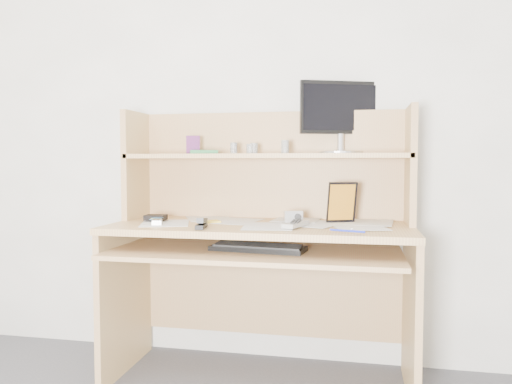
% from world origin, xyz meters
% --- Properties ---
extents(back_wall, '(3.60, 0.04, 2.50)m').
position_xyz_m(back_wall, '(0.00, 1.80, 1.25)').
color(back_wall, white).
rests_on(back_wall, floor).
extents(desk, '(1.40, 0.70, 1.30)m').
position_xyz_m(desk, '(0.00, 1.56, 0.69)').
color(desk, tan).
rests_on(desk, floor).
extents(paper_clutter, '(1.32, 0.54, 0.01)m').
position_xyz_m(paper_clutter, '(0.00, 1.48, 0.75)').
color(paper_clutter, white).
rests_on(paper_clutter, desk).
extents(keyboard, '(0.43, 0.20, 0.03)m').
position_xyz_m(keyboard, '(0.02, 1.34, 0.66)').
color(keyboard, black).
rests_on(keyboard, desk).
extents(tv_remote, '(0.10, 0.20, 0.02)m').
position_xyz_m(tv_remote, '(0.18, 1.39, 0.77)').
color(tv_remote, '#A1A09B').
rests_on(tv_remote, paper_clutter).
extents(flip_phone, '(0.07, 0.09, 0.02)m').
position_xyz_m(flip_phone, '(-0.46, 1.37, 0.77)').
color(flip_phone, '#BCBCBE').
rests_on(flip_phone, paper_clutter).
extents(stapler, '(0.05, 0.14, 0.04)m').
position_xyz_m(stapler, '(-0.22, 1.28, 0.78)').
color(stapler, black).
rests_on(stapler, paper_clutter).
extents(wallet, '(0.10, 0.09, 0.03)m').
position_xyz_m(wallet, '(-0.53, 1.50, 0.77)').
color(wallet, black).
rests_on(wallet, paper_clutter).
extents(sticky_note_pad, '(0.10, 0.10, 0.01)m').
position_xyz_m(sticky_note_pad, '(-0.24, 1.50, 0.76)').
color(sticky_note_pad, '#EEFD42').
rests_on(sticky_note_pad, desk).
extents(digital_camera, '(0.09, 0.06, 0.05)m').
position_xyz_m(digital_camera, '(0.15, 1.55, 0.78)').
color(digital_camera, silver).
rests_on(digital_camera, paper_clutter).
extents(game_case, '(0.13, 0.06, 0.19)m').
position_xyz_m(game_case, '(0.37, 1.58, 0.85)').
color(game_case, black).
rests_on(game_case, paper_clutter).
extents(blue_pen, '(0.14, 0.06, 0.01)m').
position_xyz_m(blue_pen, '(0.41, 1.25, 0.76)').
color(blue_pen, '#1B2AD0').
rests_on(blue_pen, paper_clutter).
extents(card_box, '(0.07, 0.04, 0.09)m').
position_xyz_m(card_box, '(-0.38, 1.65, 1.13)').
color(card_box, '#A41615').
rests_on(card_box, desk).
extents(shelf_book, '(0.19, 0.22, 0.02)m').
position_xyz_m(shelf_book, '(-0.32, 1.64, 1.09)').
color(shelf_book, '#34834D').
rests_on(shelf_book, desk).
extents(chip_stack_a, '(0.04, 0.04, 0.05)m').
position_xyz_m(chip_stack_a, '(-0.06, 1.65, 1.11)').
color(chip_stack_a, black).
rests_on(chip_stack_a, desk).
extents(chip_stack_b, '(0.04, 0.04, 0.06)m').
position_xyz_m(chip_stack_b, '(-0.16, 1.63, 1.11)').
color(chip_stack_b, silver).
rests_on(chip_stack_b, desk).
extents(chip_stack_c, '(0.05, 0.05, 0.05)m').
position_xyz_m(chip_stack_c, '(-0.08, 1.64, 1.11)').
color(chip_stack_c, black).
rests_on(chip_stack_c, desk).
extents(chip_stack_d, '(0.05, 0.05, 0.07)m').
position_xyz_m(chip_stack_d, '(0.10, 1.61, 1.11)').
color(chip_stack_d, white).
rests_on(chip_stack_d, desk).
extents(monitor, '(0.40, 0.22, 0.36)m').
position_xyz_m(monitor, '(0.36, 1.75, 1.27)').
color(monitor, silver).
rests_on(monitor, desk).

